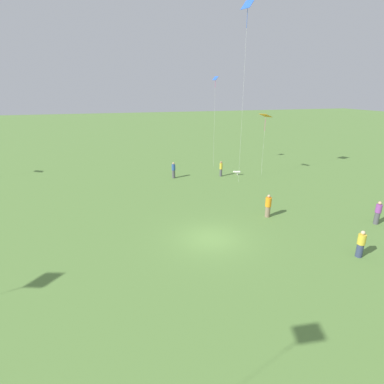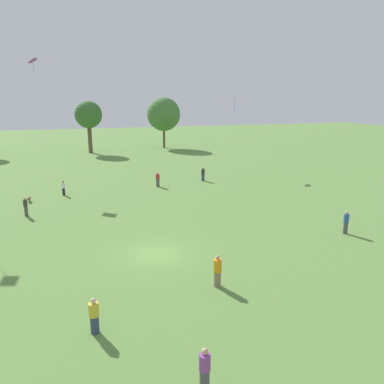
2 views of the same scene
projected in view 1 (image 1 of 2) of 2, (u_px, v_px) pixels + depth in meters
name	position (u px, v px, depth m)	size (l,w,h in m)	color
ground_plane	(211.00, 239.00, 20.09)	(240.00, 240.00, 0.00)	#5B843D
person_2	(268.00, 206.00, 23.26)	(0.59, 0.59, 1.84)	#847056
person_3	(378.00, 213.00, 22.02)	(0.53, 0.53, 1.78)	#4C4C51
person_4	(361.00, 244.00, 17.66)	(0.56, 0.56, 1.70)	#333D5B
person_6	(174.00, 170.00, 33.60)	(0.51, 0.51, 1.81)	#4C4C51
person_7	(221.00, 169.00, 34.30)	(0.39, 0.39, 1.77)	#4C4C51
kite_3	(215.00, 85.00, 35.57)	(0.73, 0.64, 10.98)	blue
kite_5	(266.00, 117.00, 33.01)	(1.40, 1.37, 6.98)	orange
kite_7	(247.00, 13.00, 27.14)	(1.29, 1.09, 17.21)	blue
dog_1	(237.00, 172.00, 34.89)	(0.38, 0.84, 0.54)	silver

